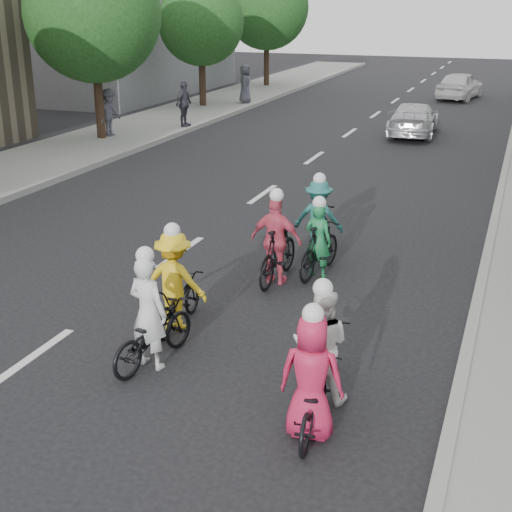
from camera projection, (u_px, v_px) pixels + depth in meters
The scene contains 20 objects.
ground at pixel (31, 358), 10.56m from camera, with size 120.00×120.00×0.00m, color black.
sidewalk_left at pixel (20, 168), 21.98m from camera, with size 4.00×80.00×0.15m, color gray.
curb_left at pixel (73, 173), 21.33m from camera, with size 0.18×80.00×0.18m, color #999993.
curb_right at pixel (496, 214), 17.32m from camera, with size 0.18×80.00×0.18m, color #999993.
bldg_sw at pixel (103, 18), 39.12m from camera, with size 10.00×14.00×8.00m, color slate.
tree_l_3 at pixel (93, 13), 24.93m from camera, with size 4.80×4.80×6.93m.
tree_l_4 at pixel (201, 22), 33.03m from camera, with size 4.00×4.00×5.97m.
tree_l_5 at pixel (267, 7), 40.76m from camera, with size 4.80×4.80×6.93m.
cyclist_0 at pixel (319, 223), 14.65m from camera, with size 1.06×1.68×1.73m.
cyclist_1 at pixel (277, 248), 13.18m from camera, with size 1.00×1.82×1.82m.
cyclist_2 at pixel (319, 246), 13.55m from camera, with size 0.74×1.77×1.59m.
cyclist_3 at pixel (322, 356), 9.35m from camera, with size 0.83×1.77×1.72m.
cyclist_4 at pixel (176, 289), 11.34m from camera, with size 1.07×1.59×1.78m.
cyclist_5 at pixel (151, 327), 10.22m from camera, with size 0.92×1.82×1.83m.
cyclist_6 at pixel (312, 389), 8.55m from camera, with size 0.83×1.63×1.75m.
follow_car_lead at pixel (413, 119), 27.48m from camera, with size 1.74×4.27×1.24m, color silver.
follow_car_trail at pixel (460, 85), 37.27m from camera, with size 1.68×4.19×1.43m, color silver.
spectator_0 at pixel (109, 112), 26.46m from camera, with size 1.12×0.65×1.74m, color #4D4D5A.
spectator_1 at pixel (184, 104), 28.38m from camera, with size 1.05×0.44×1.80m, color #44434E.
spectator_2 at pixel (245, 84), 34.82m from camera, with size 0.90×0.58×1.83m, color #525360.
Camera 1 is at (6.45, -7.62, 5.03)m, focal length 50.00 mm.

